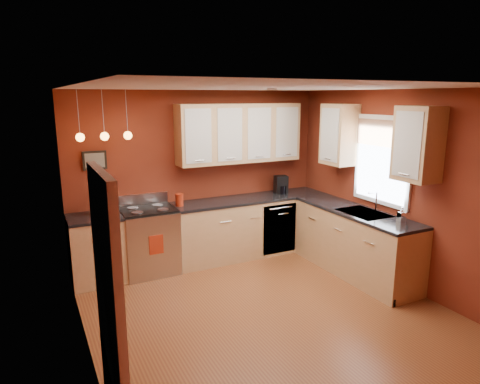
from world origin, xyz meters
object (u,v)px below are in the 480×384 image
soap_pump (402,215)px  coffee_maker (281,185)px  red_canister (179,200)px  gas_range (149,240)px  sink (364,214)px

soap_pump → coffee_maker: bearing=103.3°
red_canister → soap_pump: (2.27, -2.04, 0.00)m
red_canister → gas_range: bearing=179.2°
sink → red_canister: bearing=145.2°
red_canister → coffee_maker: 1.78m
coffee_maker → gas_range: bearing=-168.5°
sink → soap_pump: bearing=-77.7°
gas_range → sink: bearing=-29.8°
gas_range → coffee_maker: size_ratio=3.81×
red_canister → soap_pump: size_ratio=0.96×
coffee_maker → soap_pump: size_ratio=1.51×
gas_range → sink: (2.62, -1.50, 0.43)m
soap_pump → gas_range: bearing=143.2°
gas_range → sink: size_ratio=1.59×
sink → soap_pump: (0.12, -0.55, 0.12)m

